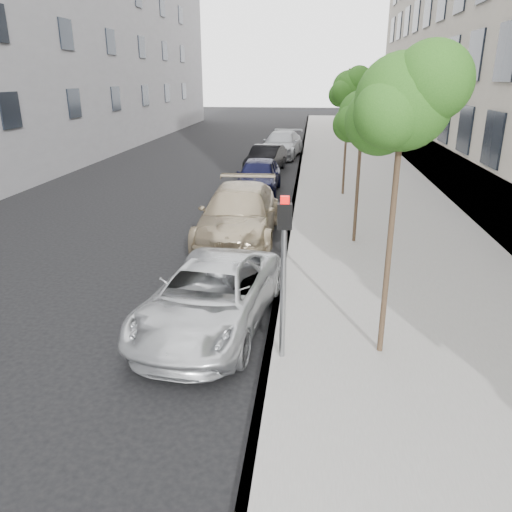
% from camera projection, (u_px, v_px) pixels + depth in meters
% --- Properties ---
extents(ground, '(160.00, 160.00, 0.00)m').
position_uv_depth(ground, '(189.00, 394.00, 8.10)').
color(ground, black).
rests_on(ground, ground).
extents(sidewalk, '(6.40, 72.00, 0.14)m').
position_uv_depth(sidewalk, '(353.00, 161.00, 30.07)').
color(sidewalk, gray).
rests_on(sidewalk, ground).
extents(curb, '(0.15, 72.00, 0.14)m').
position_uv_depth(curb, '(301.00, 160.00, 30.39)').
color(curb, '#9E9B93').
rests_on(curb, ground).
extents(tree_near, '(1.81, 1.61, 5.25)m').
position_uv_depth(tree_near, '(405.00, 102.00, 7.65)').
color(tree_near, '#38281C').
rests_on(tree_near, sidewalk).
extents(tree_mid, '(1.70, 1.50, 4.55)m').
position_uv_depth(tree_mid, '(363.00, 114.00, 13.94)').
color(tree_mid, '#38281C').
rests_on(tree_mid, sidewalk).
extents(tree_far, '(1.66, 1.46, 5.13)m').
position_uv_depth(tree_far, '(350.00, 87.00, 19.81)').
color(tree_far, '#38281C').
rests_on(tree_far, sidewalk).
extents(signal_pole, '(0.26, 0.20, 2.92)m').
position_uv_depth(signal_pole, '(284.00, 260.00, 8.32)').
color(signal_pole, '#939699').
rests_on(signal_pole, sidewalk).
extents(minivan, '(2.79, 5.05, 1.34)m').
position_uv_depth(minivan, '(210.00, 296.00, 10.07)').
color(minivan, silver).
rests_on(minivan, ground).
extents(suv, '(2.41, 5.71, 1.65)m').
position_uv_depth(suv, '(239.00, 214.00, 15.51)').
color(suv, tan).
rests_on(suv, ground).
extents(sedan_blue, '(1.80, 4.46, 1.52)m').
position_uv_depth(sedan_blue, '(258.00, 176.00, 21.82)').
color(sedan_blue, black).
rests_on(sedan_blue, ground).
extents(sedan_black, '(2.06, 4.38, 1.39)m').
position_uv_depth(sedan_black, '(266.00, 159.00, 26.68)').
color(sedan_black, black).
rests_on(sedan_black, ground).
extents(sedan_rear, '(2.82, 5.66, 1.58)m').
position_uv_depth(sedan_rear, '(282.00, 144.00, 31.67)').
color(sedan_rear, '#A2A5AA').
rests_on(sedan_rear, ground).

